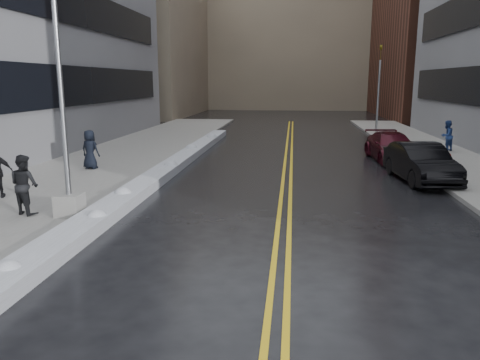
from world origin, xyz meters
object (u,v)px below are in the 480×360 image
(lamppost, at_px, (64,128))
(pedestrian_b, at_px, (24,185))
(fire_hydrant, at_px, (447,161))
(car_black, at_px, (421,163))
(traffic_signal, at_px, (379,86))
(pedestrian_east, at_px, (447,136))
(pedestrian_c, at_px, (90,149))
(car_maroon, at_px, (392,147))

(lamppost, height_order, pedestrian_b, lamppost)
(fire_hydrant, bearing_deg, car_black, -131.78)
(fire_hydrant, distance_m, traffic_signal, 14.30)
(lamppost, height_order, pedestrian_east, lamppost)
(lamppost, bearing_deg, traffic_signal, 61.79)
(pedestrian_c, bearing_deg, lamppost, 122.86)
(pedestrian_c, bearing_deg, traffic_signal, -119.53)
(traffic_signal, bearing_deg, pedestrian_c, -132.94)
(pedestrian_east, bearing_deg, pedestrian_b, 3.36)
(lamppost, height_order, fire_hydrant, lamppost)
(car_maroon, bearing_deg, pedestrian_east, 33.62)
(pedestrian_c, height_order, pedestrian_east, pedestrian_c)
(pedestrian_b, height_order, pedestrian_east, pedestrian_b)
(pedestrian_c, xyz_separation_m, pedestrian_east, (16.35, 6.93, -0.01))
(pedestrian_east, distance_m, car_maroon, 4.15)
(pedestrian_east, height_order, car_black, pedestrian_east)
(lamppost, relative_size, pedestrian_b, 4.61)
(pedestrian_east, xyz_separation_m, car_maroon, (-3.27, -2.55, -0.28))
(fire_hydrant, height_order, car_maroon, car_maroon)
(fire_hydrant, distance_m, pedestrian_east, 5.94)
(fire_hydrant, height_order, pedestrian_c, pedestrian_c)
(traffic_signal, relative_size, pedestrian_b, 3.62)
(pedestrian_b, distance_m, car_black, 13.62)
(fire_hydrant, bearing_deg, pedestrian_c, -175.16)
(pedestrian_b, bearing_deg, traffic_signal, -97.27)
(pedestrian_c, height_order, car_black, pedestrian_c)
(pedestrian_c, relative_size, car_maroon, 0.35)
(fire_hydrant, xyz_separation_m, pedestrian_c, (-14.69, -1.24, 0.41))
(lamppost, xyz_separation_m, pedestrian_c, (-2.39, 6.76, -1.58))
(fire_hydrant, distance_m, pedestrian_b, 15.75)
(pedestrian_east, height_order, car_maroon, pedestrian_east)
(pedestrian_c, relative_size, pedestrian_east, 1.01)
(car_maroon, bearing_deg, lamppost, -138.15)
(car_black, bearing_deg, fire_hydrant, 41.77)
(pedestrian_c, distance_m, pedestrian_east, 17.76)
(fire_hydrant, xyz_separation_m, car_maroon, (-1.60, 3.14, 0.12))
(pedestrian_b, relative_size, pedestrian_east, 1.04)
(fire_hydrant, xyz_separation_m, traffic_signal, (-0.50, 14.00, 2.85))
(lamppost, xyz_separation_m, pedestrian_east, (13.97, 13.68, -1.58))
(lamppost, xyz_separation_m, car_maroon, (10.70, 11.14, -1.87))
(fire_hydrant, distance_m, car_maroon, 3.52)
(traffic_signal, xyz_separation_m, pedestrian_c, (-14.19, -15.24, -2.44))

